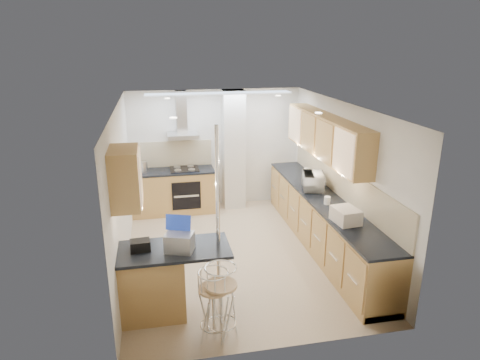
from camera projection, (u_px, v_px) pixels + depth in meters
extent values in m
plane|color=tan|center=(237.00, 254.00, 7.26)|extent=(4.80, 4.80, 0.00)
cube|color=silver|center=(216.00, 149.00, 9.11)|extent=(3.60, 0.04, 2.50)
cube|color=silver|center=(279.00, 253.00, 4.64)|extent=(3.60, 0.04, 2.50)
cube|color=silver|center=(122.00, 191.00, 6.53)|extent=(0.04, 4.80, 2.50)
cube|color=silver|center=(342.00, 177.00, 7.21)|extent=(0.04, 4.80, 2.50)
cube|color=white|center=(237.00, 106.00, 6.48)|extent=(3.60, 4.80, 0.02)
cube|color=tan|center=(325.00, 136.00, 7.35)|extent=(0.34, 3.00, 0.72)
cube|color=tan|center=(125.00, 178.00, 5.11)|extent=(0.34, 0.62, 0.72)
cube|color=beige|center=(341.00, 181.00, 7.23)|extent=(0.03, 4.40, 0.56)
cube|color=beige|center=(171.00, 154.00, 8.94)|extent=(1.70, 0.03, 0.56)
cube|color=silver|center=(233.00, 150.00, 8.99)|extent=(0.45, 0.40, 2.50)
cube|color=silver|center=(183.00, 136.00, 8.63)|extent=(0.62, 0.48, 0.08)
cube|color=silver|center=(181.00, 113.00, 8.62)|extent=(0.22, 0.20, 0.88)
cylinder|color=white|center=(218.00, 222.00, 5.42)|extent=(0.05, 0.05, 2.50)
cube|color=black|center=(186.00, 196.00, 8.66)|extent=(0.58, 0.02, 0.58)
cube|color=black|center=(184.00, 169.00, 8.80)|extent=(0.58, 0.50, 0.02)
cube|color=tan|center=(219.00, 93.00, 8.17)|extent=(2.80, 0.35, 0.02)
cube|color=tan|center=(322.00, 223.00, 7.40)|extent=(0.60, 4.40, 0.88)
cube|color=black|center=(324.00, 198.00, 7.26)|extent=(0.63, 4.40, 0.04)
cube|color=tan|center=(173.00, 192.00, 8.90)|extent=(1.70, 0.60, 0.88)
cube|color=black|center=(172.00, 171.00, 8.76)|extent=(1.70, 0.63, 0.04)
cube|color=tan|center=(174.00, 282.00, 5.56)|extent=(1.35, 0.62, 0.90)
cube|color=black|center=(172.00, 250.00, 5.41)|extent=(1.47, 0.72, 0.04)
imported|color=white|center=(313.00, 181.00, 7.58)|extent=(0.48, 0.60, 0.29)
cube|color=#9EA2A6|center=(180.00, 242.00, 5.32)|extent=(0.40, 0.35, 0.23)
cube|color=black|center=(140.00, 245.00, 5.34)|extent=(0.26, 0.20, 0.13)
cylinder|color=beige|center=(316.00, 183.00, 7.66)|extent=(0.16, 0.16, 0.18)
cylinder|color=beige|center=(307.00, 172.00, 8.39)|extent=(0.12, 0.12, 0.15)
cylinder|color=#B1A88D|center=(344.00, 212.00, 6.39)|extent=(0.15, 0.15, 0.18)
cylinder|color=white|center=(327.00, 200.00, 6.91)|extent=(0.10, 0.10, 0.13)
cube|color=beige|center=(346.00, 215.00, 6.21)|extent=(0.36, 0.44, 0.22)
cylinder|color=silver|center=(143.00, 167.00, 8.60)|extent=(0.16, 0.16, 0.21)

